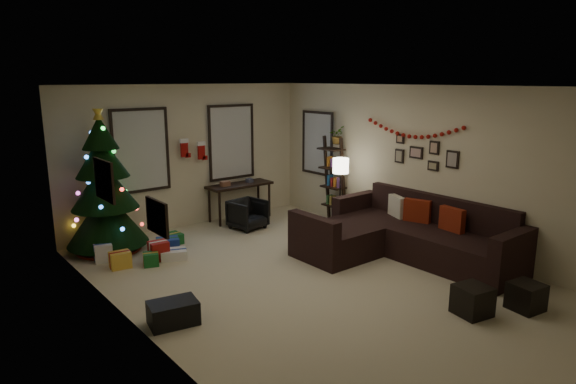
# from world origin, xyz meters

# --- Properties ---
(floor) EXTENTS (7.00, 7.00, 0.00)m
(floor) POSITION_xyz_m (0.00, 0.00, 0.00)
(floor) COLOR #C5B895
(floor) RESTS_ON ground
(ceiling) EXTENTS (7.00, 7.00, 0.00)m
(ceiling) POSITION_xyz_m (0.00, 0.00, 2.70)
(ceiling) COLOR white
(ceiling) RESTS_ON floor
(wall_back) EXTENTS (5.00, 0.00, 5.00)m
(wall_back) POSITION_xyz_m (0.00, 3.50, 1.35)
(wall_back) COLOR beige
(wall_back) RESTS_ON floor
(wall_left) EXTENTS (0.00, 7.00, 7.00)m
(wall_left) POSITION_xyz_m (-2.50, 0.00, 1.35)
(wall_left) COLOR beige
(wall_left) RESTS_ON floor
(wall_right) EXTENTS (0.00, 7.00, 7.00)m
(wall_right) POSITION_xyz_m (2.50, 0.00, 1.35)
(wall_right) COLOR beige
(wall_right) RESTS_ON floor
(window_back_left) EXTENTS (1.05, 0.06, 1.50)m
(window_back_left) POSITION_xyz_m (-0.95, 3.47, 1.55)
(window_back_left) COLOR #728CB2
(window_back_left) RESTS_ON wall_back
(window_back_right) EXTENTS (1.05, 0.06, 1.50)m
(window_back_right) POSITION_xyz_m (0.95, 3.47, 1.55)
(window_back_right) COLOR #728CB2
(window_back_right) RESTS_ON wall_back
(window_right_wall) EXTENTS (0.06, 0.90, 1.30)m
(window_right_wall) POSITION_xyz_m (2.47, 2.55, 1.50)
(window_right_wall) COLOR #728CB2
(window_right_wall) RESTS_ON wall_right
(christmas_tree) EXTENTS (1.30, 1.30, 2.42)m
(christmas_tree) POSITION_xyz_m (-1.79, 3.02, 1.00)
(christmas_tree) COLOR black
(christmas_tree) RESTS_ON floor
(presents) EXTENTS (1.50, 1.01, 0.30)m
(presents) POSITION_xyz_m (-1.41, 2.23, 0.12)
(presents) COLOR #14591E
(presents) RESTS_ON floor
(sofa) EXTENTS (2.19, 3.16, 0.94)m
(sofa) POSITION_xyz_m (1.79, -0.25, 0.31)
(sofa) COLOR black
(sofa) RESTS_ON floor
(pillow_red_a) EXTENTS (0.16, 0.43, 0.42)m
(pillow_red_a) POSITION_xyz_m (2.21, -0.84, 0.64)
(pillow_red_a) COLOR maroon
(pillow_red_a) RESTS_ON sofa
(pillow_red_b) EXTENTS (0.25, 0.45, 0.44)m
(pillow_red_b) POSITION_xyz_m (2.21, -0.18, 0.64)
(pillow_red_b) COLOR maroon
(pillow_red_b) RESTS_ON sofa
(pillow_cream) EXTENTS (0.27, 0.43, 0.42)m
(pillow_cream) POSITION_xyz_m (2.21, 0.24, 0.63)
(pillow_cream) COLOR beige
(pillow_cream) RESTS_ON sofa
(ottoman_near) EXTENTS (0.45, 0.45, 0.36)m
(ottoman_near) POSITION_xyz_m (0.79, -2.10, 0.18)
(ottoman_near) COLOR black
(ottoman_near) RESTS_ON floor
(ottoman_far) EXTENTS (0.41, 0.41, 0.34)m
(ottoman_far) POSITION_xyz_m (1.43, -2.44, 0.17)
(ottoman_far) COLOR black
(ottoman_far) RESTS_ON floor
(desk) EXTENTS (1.36, 0.48, 0.73)m
(desk) POSITION_xyz_m (0.97, 3.22, 0.65)
(desk) COLOR black
(desk) RESTS_ON floor
(desk_chair) EXTENTS (0.62, 0.59, 0.57)m
(desk_chair) POSITION_xyz_m (0.71, 2.57, 0.28)
(desk_chair) COLOR black
(desk_chair) RESTS_ON floor
(bookshelf) EXTENTS (0.30, 0.51, 1.71)m
(bookshelf) POSITION_xyz_m (2.30, 1.88, 0.83)
(bookshelf) COLOR black
(bookshelf) RESTS_ON floor
(potted_plant) EXTENTS (0.53, 0.52, 0.45)m
(potted_plant) POSITION_xyz_m (2.30, 1.83, 1.79)
(potted_plant) COLOR #4C4C4C
(potted_plant) RESTS_ON bookshelf
(floor_lamp) EXTENTS (0.29, 0.29, 1.38)m
(floor_lamp) POSITION_xyz_m (1.95, 1.35, 1.15)
(floor_lamp) COLOR black
(floor_lamp) RESTS_ON floor
(art_map) EXTENTS (0.04, 0.60, 0.50)m
(art_map) POSITION_xyz_m (-2.48, 0.94, 1.61)
(art_map) COLOR black
(art_map) RESTS_ON wall_left
(art_abstract) EXTENTS (0.04, 0.45, 0.35)m
(art_abstract) POSITION_xyz_m (-2.48, -0.52, 1.46)
(art_abstract) COLOR black
(art_abstract) RESTS_ON wall_left
(gallery) EXTENTS (0.03, 1.25, 0.54)m
(gallery) POSITION_xyz_m (2.48, -0.07, 1.57)
(gallery) COLOR black
(gallery) RESTS_ON wall_right
(garland) EXTENTS (0.08, 1.90, 0.30)m
(garland) POSITION_xyz_m (2.45, 0.18, 1.96)
(garland) COLOR #A5140C
(garland) RESTS_ON wall_right
(stocking_left) EXTENTS (0.20, 0.05, 0.36)m
(stocking_left) POSITION_xyz_m (-0.14, 3.36, 1.54)
(stocking_left) COLOR #990F0C
(stocking_left) RESTS_ON wall_back
(stocking_right) EXTENTS (0.20, 0.05, 0.36)m
(stocking_right) POSITION_xyz_m (0.19, 3.32, 1.47)
(stocking_right) COLOR #990F0C
(stocking_right) RESTS_ON wall_back
(storage_bin) EXTENTS (0.61, 0.47, 0.28)m
(storage_bin) POSITION_xyz_m (-2.14, -0.04, 0.14)
(storage_bin) COLOR black
(storage_bin) RESTS_ON floor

